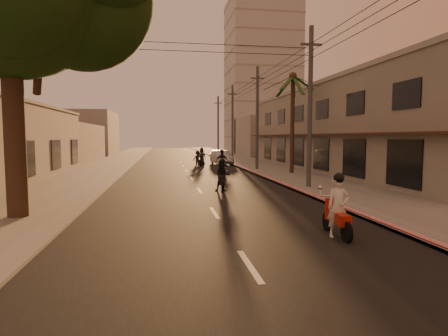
{
  "coord_description": "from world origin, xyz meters",
  "views": [
    {
      "loc": [
        -1.87,
        -12.03,
        2.91
      ],
      "look_at": [
        1.16,
        6.88,
        1.33
      ],
      "focal_mm": 30.0,
      "sensor_mm": 36.0,
      "label": 1
    }
  ],
  "objects_px": {
    "scooter_red": "(338,209)",
    "scooter_mid_b": "(222,162)",
    "parked_car": "(221,158)",
    "palm_tree": "(293,82)",
    "scooter_far_a": "(202,158)",
    "scooter_mid_a": "(222,176)",
    "scooter_far_b": "(198,158)"
  },
  "relations": [
    {
      "from": "scooter_red",
      "to": "scooter_mid_b",
      "type": "bearing_deg",
      "value": 92.3
    },
    {
      "from": "scooter_mid_b",
      "to": "parked_car",
      "type": "relative_size",
      "value": 0.4
    },
    {
      "from": "palm_tree",
      "to": "scooter_far_a",
      "type": "height_order",
      "value": "palm_tree"
    },
    {
      "from": "scooter_red",
      "to": "parked_car",
      "type": "distance_m",
      "value": 28.97
    },
    {
      "from": "palm_tree",
      "to": "scooter_red",
      "type": "relative_size",
      "value": 4.25
    },
    {
      "from": "scooter_mid_a",
      "to": "scooter_far_b",
      "type": "xyz_separation_m",
      "value": [
        0.31,
        18.63,
        -0.09
      ]
    },
    {
      "from": "parked_car",
      "to": "scooter_mid_a",
      "type": "bearing_deg",
      "value": -103.88
    },
    {
      "from": "palm_tree",
      "to": "scooter_mid_a",
      "type": "distance_m",
      "value": 12.41
    },
    {
      "from": "palm_tree",
      "to": "scooter_far_b",
      "type": "height_order",
      "value": "palm_tree"
    },
    {
      "from": "scooter_red",
      "to": "scooter_far_b",
      "type": "height_order",
      "value": "scooter_red"
    },
    {
      "from": "scooter_mid_a",
      "to": "scooter_mid_b",
      "type": "relative_size",
      "value": 0.97
    },
    {
      "from": "scooter_far_b",
      "to": "scooter_mid_b",
      "type": "bearing_deg",
      "value": -84.53
    },
    {
      "from": "scooter_red",
      "to": "parked_car",
      "type": "xyz_separation_m",
      "value": [
        1.02,
        28.95,
        -0.08
      ]
    },
    {
      "from": "scooter_far_a",
      "to": "parked_car",
      "type": "distance_m",
      "value": 2.63
    },
    {
      "from": "parked_car",
      "to": "scooter_far_b",
      "type": "bearing_deg",
      "value": -172.7
    },
    {
      "from": "scooter_far_a",
      "to": "scooter_far_b",
      "type": "relative_size",
      "value": 1.17
    },
    {
      "from": "scooter_red",
      "to": "scooter_far_a",
      "type": "relative_size",
      "value": 1.03
    },
    {
      "from": "scooter_red",
      "to": "parked_car",
      "type": "relative_size",
      "value": 0.42
    },
    {
      "from": "scooter_mid_b",
      "to": "scooter_far_a",
      "type": "xyz_separation_m",
      "value": [
        -1.08,
        6.37,
        -0.0
      ]
    },
    {
      "from": "palm_tree",
      "to": "scooter_mid_b",
      "type": "bearing_deg",
      "value": 147.46
    },
    {
      "from": "scooter_far_b",
      "to": "scooter_mid_a",
      "type": "bearing_deg",
      "value": -96.7
    },
    {
      "from": "palm_tree",
      "to": "scooter_far_b",
      "type": "bearing_deg",
      "value": 121.88
    },
    {
      "from": "scooter_far_b",
      "to": "parked_car",
      "type": "distance_m",
      "value": 2.64
    },
    {
      "from": "palm_tree",
      "to": "scooter_far_b",
      "type": "xyz_separation_m",
      "value": [
        -6.47,
        10.4,
        -6.43
      ]
    },
    {
      "from": "scooter_mid_a",
      "to": "scooter_mid_b",
      "type": "height_order",
      "value": "scooter_mid_b"
    },
    {
      "from": "scooter_far_a",
      "to": "palm_tree",
      "type": "bearing_deg",
      "value": -45.08
    },
    {
      "from": "scooter_far_a",
      "to": "parked_car",
      "type": "xyz_separation_m",
      "value": [
        2.24,
        1.39,
        -0.1
      ]
    },
    {
      "from": "scooter_far_b",
      "to": "scooter_red",
      "type": "bearing_deg",
      "value": -92.6
    },
    {
      "from": "scooter_far_a",
      "to": "parked_car",
      "type": "height_order",
      "value": "scooter_far_a"
    },
    {
      "from": "scooter_red",
      "to": "scooter_mid_a",
      "type": "distance_m",
      "value": 9.92
    },
    {
      "from": "palm_tree",
      "to": "scooter_red",
      "type": "bearing_deg",
      "value": -105.29
    },
    {
      "from": "scooter_far_b",
      "to": "palm_tree",
      "type": "bearing_deg",
      "value": -63.85
    }
  ]
}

